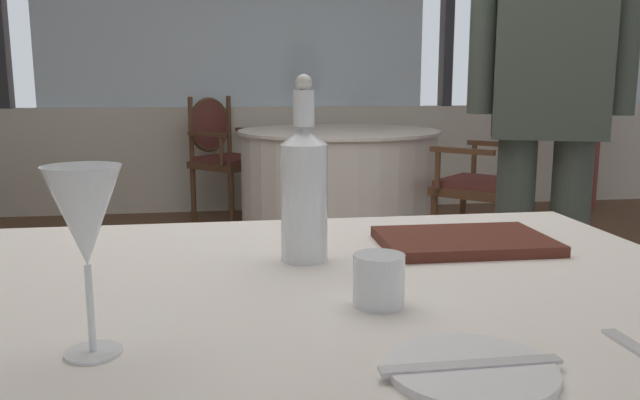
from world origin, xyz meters
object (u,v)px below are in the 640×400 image
(side_plate, at_px, (471,370))
(wine_glass, at_px, (85,220))
(menu_book, at_px, (464,241))
(diner_person_1, at_px, (549,94))
(water_bottle, at_px, (304,189))
(diner_person_0, at_px, (590,95))
(dining_chair_0_1, at_px, (497,171))
(water_tumbler, at_px, (379,280))
(dining_chair_0_0, at_px, (222,148))

(side_plate, bearing_deg, wine_glass, 164.37)
(menu_book, height_order, diner_person_1, diner_person_1)
(wine_glass, bearing_deg, water_bottle, 51.20)
(menu_book, bearing_deg, wine_glass, -144.77)
(diner_person_1, bearing_deg, diner_person_0, -11.13)
(water_bottle, height_order, diner_person_1, diner_person_1)
(menu_book, xyz_separation_m, dining_chair_0_1, (1.09, 2.30, -0.20))
(menu_book, bearing_deg, water_bottle, -169.95)
(menu_book, bearing_deg, water_tumbler, -127.81)
(side_plate, relative_size, water_bottle, 0.57)
(dining_chair_0_1, bearing_deg, water_tumbler, 108.12)
(menu_book, distance_m, dining_chair_0_0, 3.88)
(water_bottle, xyz_separation_m, dining_chair_0_0, (-0.14, 3.90, -0.31))
(wine_glass, xyz_separation_m, dining_chair_0_1, (1.68, 2.70, -0.34))
(water_bottle, relative_size, wine_glass, 1.48)
(wine_glass, xyz_separation_m, diner_person_1, (1.23, 1.31, 0.11))
(water_bottle, distance_m, dining_chair_0_1, 2.75)
(dining_chair_0_1, xyz_separation_m, diner_person_0, (1.39, 1.43, 0.40))
(dining_chair_0_0, xyz_separation_m, diner_person_0, (2.93, -0.12, 0.40))
(wine_glass, xyz_separation_m, diner_person_0, (3.08, 4.13, 0.06))
(water_tumbler, relative_size, menu_book, 0.23)
(dining_chair_0_0, bearing_deg, side_plate, -41.39)
(water_tumbler, distance_m, diner_person_1, 1.50)
(menu_book, bearing_deg, diner_person_0, 57.27)
(diner_person_1, bearing_deg, dining_chair_0_0, 42.27)
(diner_person_1, bearing_deg, water_tumbler, 166.10)
(wine_glass, height_order, water_tumbler, wine_glass)
(dining_chair_0_0, relative_size, dining_chair_0_1, 1.00)
(diner_person_0, bearing_deg, diner_person_1, -63.10)
(diner_person_0, xyz_separation_m, diner_person_1, (-1.85, -2.83, 0.06))
(menu_book, height_order, dining_chair_0_1, dining_chair_0_1)
(wine_glass, relative_size, dining_chair_0_1, 0.23)
(side_plate, bearing_deg, diner_person_1, 59.87)
(wine_glass, relative_size, water_tumbler, 2.98)
(water_tumbler, bearing_deg, dining_chair_0_1, 62.92)
(water_bottle, xyz_separation_m, water_tumbler, (0.07, -0.24, -0.09))
(menu_book, distance_m, diner_person_1, 1.13)
(water_bottle, xyz_separation_m, dining_chair_0_1, (1.40, 2.35, -0.31))
(wine_glass, height_order, diner_person_1, diner_person_1)
(diner_person_0, bearing_deg, water_bottle, -66.34)
(dining_chair_0_1, height_order, diner_person_0, diner_person_0)
(water_tumbler, distance_m, diner_person_0, 4.86)
(water_bottle, height_order, diner_person_0, diner_person_0)
(menu_book, distance_m, diner_person_0, 4.48)
(side_plate, relative_size, dining_chair_0_1, 0.19)
(wine_glass, height_order, diner_person_0, diner_person_0)
(water_tumbler, distance_m, dining_chair_0_0, 4.15)
(side_plate, xyz_separation_m, water_tumbler, (-0.05, 0.22, 0.03))
(wine_glass, bearing_deg, water_tumbler, 17.21)
(water_bottle, relative_size, water_tumbler, 4.40)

